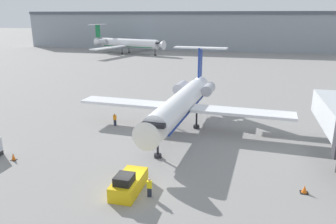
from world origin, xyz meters
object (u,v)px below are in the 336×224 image
(pushback_tug, at_px, (129,183))
(traffic_cone_left, at_px, (13,157))
(worker_by_wing, at_px, (115,119))
(traffic_cone_right, at_px, (304,189))
(worker_near_tug, at_px, (149,187))
(airplane_main, at_px, (182,102))
(airplane_parked_far_left, at_px, (127,43))

(pushback_tug, height_order, traffic_cone_left, pushback_tug)
(worker_by_wing, distance_m, traffic_cone_left, 14.03)
(traffic_cone_left, relative_size, traffic_cone_right, 1.19)
(worker_near_tug, bearing_deg, traffic_cone_right, 16.81)
(pushback_tug, xyz_separation_m, traffic_cone_left, (-13.71, 2.89, -0.35))
(airplane_main, bearing_deg, worker_by_wing, -172.59)
(airplane_main, xyz_separation_m, traffic_cone_left, (-14.74, -13.92, -3.15))
(traffic_cone_right, bearing_deg, airplane_main, 134.77)
(worker_near_tug, xyz_separation_m, traffic_cone_right, (12.43, 3.76, -0.55))
(worker_near_tug, distance_m, airplane_parked_far_left, 104.02)
(airplane_parked_far_left, bearing_deg, worker_near_tug, -68.05)
(worker_by_wing, xyz_separation_m, traffic_cone_left, (-5.81, -12.76, -0.51))
(worker_near_tug, height_order, traffic_cone_right, worker_near_tug)
(worker_by_wing, xyz_separation_m, airplane_parked_far_left, (-29.01, 80.37, 3.02))
(worker_by_wing, bearing_deg, worker_near_tug, -58.46)
(traffic_cone_right, bearing_deg, airplane_parked_far_left, 118.96)
(pushback_tug, bearing_deg, traffic_cone_left, 168.10)
(worker_near_tug, relative_size, traffic_cone_right, 2.47)
(airplane_main, xyz_separation_m, airplane_parked_far_left, (-37.93, 79.21, 0.38))
(worker_near_tug, xyz_separation_m, traffic_cone_left, (-15.67, 3.31, -0.48))
(worker_by_wing, relative_size, traffic_cone_left, 2.14)
(traffic_cone_left, xyz_separation_m, airplane_parked_far_left, (-23.20, 93.13, 3.53))
(airplane_main, relative_size, pushback_tug, 6.15)
(traffic_cone_right, bearing_deg, worker_by_wing, 151.09)
(pushback_tug, distance_m, worker_near_tug, 2.00)
(traffic_cone_left, bearing_deg, pushback_tug, -11.90)
(traffic_cone_right, distance_m, airplane_parked_far_left, 105.99)
(worker_near_tug, bearing_deg, worker_by_wing, 121.54)
(traffic_cone_right, height_order, airplane_parked_far_left, airplane_parked_far_left)
(pushback_tug, bearing_deg, airplane_main, 86.51)
(airplane_main, bearing_deg, pushback_tug, -93.49)
(airplane_main, relative_size, airplane_parked_far_left, 0.74)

